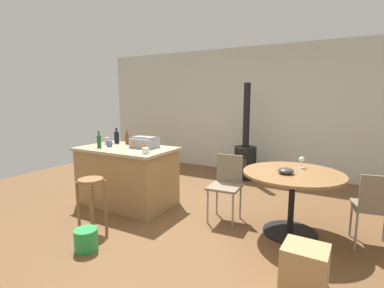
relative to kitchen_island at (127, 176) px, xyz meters
name	(u,v)px	position (x,y,z in m)	size (l,w,h in m)	color
ground_plane	(197,222)	(1.26, -0.10, -0.44)	(8.80, 8.80, 0.00)	brown
back_wall	(262,111)	(1.26, 2.88, 0.91)	(8.00, 0.10, 2.70)	beige
kitchen_island	(127,176)	(0.00, 0.00, 0.00)	(1.44, 0.88, 0.88)	#A37A4C
wooden_stool	(91,194)	(0.20, -0.88, 0.01)	(0.30, 0.30, 0.65)	olive
dining_table	(292,187)	(2.39, 0.18, 0.14)	(1.16, 1.16, 0.76)	black
folding_chair_near	(375,205)	(3.23, 0.23, 0.05)	(0.45, 0.45, 0.85)	#7F705B
folding_chair_far	(226,182)	(1.55, 0.20, 0.07)	(0.42, 0.42, 0.87)	#7F705B
wood_stove	(245,156)	(1.14, 2.22, 0.03)	(0.44, 0.45, 1.92)	black
toolbox	(145,142)	(0.25, 0.13, 0.52)	(0.37, 0.29, 0.17)	gray
bottle_0	(99,141)	(-0.35, -0.20, 0.54)	(0.06, 0.06, 0.25)	#194C23
bottle_1	(117,137)	(-0.43, 0.26, 0.54)	(0.08, 0.08, 0.25)	black
bottle_2	(127,139)	(-0.22, 0.27, 0.52)	(0.06, 0.06, 0.22)	#603314
cup_0	(109,144)	(-0.29, -0.05, 0.48)	(0.12, 0.08, 0.09)	#4C7099
cup_1	(108,141)	(-0.49, 0.11, 0.49)	(0.12, 0.09, 0.11)	tan
cup_2	(146,151)	(0.55, -0.24, 0.48)	(0.12, 0.09, 0.08)	white
wine_glass	(302,160)	(2.45, 0.45, 0.42)	(0.07, 0.07, 0.14)	silver
serving_bowl	(286,171)	(2.33, 0.07, 0.35)	(0.18, 0.18, 0.07)	#383838
cardboard_box	(305,269)	(2.69, -0.86, -0.24)	(0.36, 0.33, 0.40)	tan
plastic_bucket	(86,240)	(0.54, -1.28, -0.33)	(0.25, 0.25, 0.23)	green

